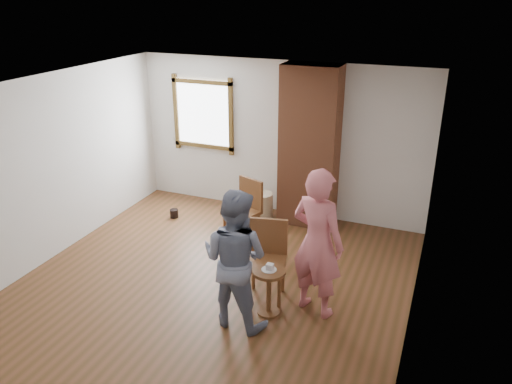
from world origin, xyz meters
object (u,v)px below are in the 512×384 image
dining_chair_left (245,207)px  man (235,259)px  side_table (269,284)px  person_pink (317,243)px  dining_chair_right (267,256)px  stoneware_crock (263,206)px

dining_chair_left → man: size_ratio=0.59×
side_table → man: (-0.30, -0.29, 0.43)m
person_pink → dining_chair_right: bearing=11.0°
man → person_pink: size_ratio=0.91×
person_pink → side_table: bearing=46.4°
stoneware_crock → person_pink: 2.76m
side_table → dining_chair_right: bearing=114.3°
side_table → person_pink: bearing=28.7°
stoneware_crock → side_table: (1.04, -2.46, 0.18)m
dining_chair_left → dining_chair_right: size_ratio=0.97×
stoneware_crock → person_pink: person_pink is taller
dining_chair_left → dining_chair_right: (0.84, -1.27, 0.02)m
dining_chair_right → side_table: (0.16, -0.35, -0.17)m
stoneware_crock → side_table: 2.67m
side_table → man: size_ratio=0.36×
stoneware_crock → person_pink: (1.53, -2.18, 0.69)m
dining_chair_right → man: size_ratio=0.61×
stoneware_crock → man: size_ratio=0.27×
dining_chair_left → person_pink: 2.04m
dining_chair_left → side_table: dining_chair_left is taller
man → person_pink: person_pink is taller
stoneware_crock → dining_chair_right: (0.88, -2.11, 0.35)m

